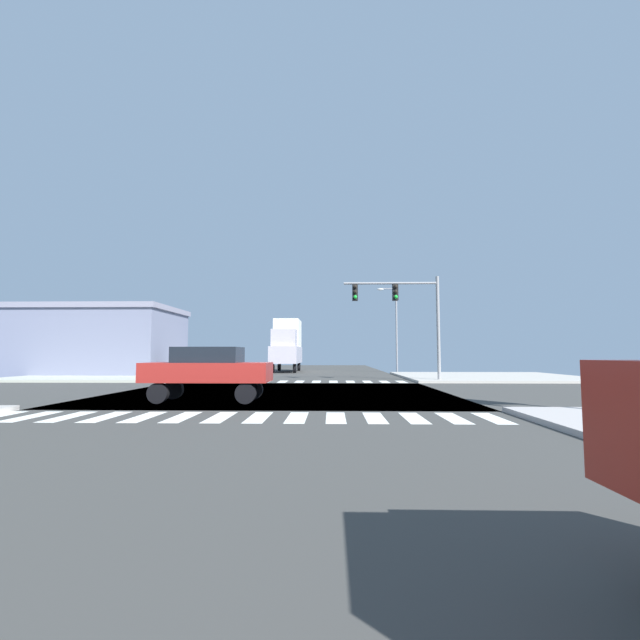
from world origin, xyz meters
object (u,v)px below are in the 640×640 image
(traffic_signal_mast, at_px, (401,304))
(box_truck_queued_1, at_px, (287,344))
(street_lamp, at_px, (394,321))
(bank_building, at_px, (84,341))
(sedan_nearside_1, at_px, (208,369))

(traffic_signal_mast, bearing_deg, box_truck_queued_1, 119.88)
(street_lamp, xyz_separation_m, bank_building, (-25.00, -5.12, -1.90))
(sedan_nearside_1, relative_size, box_truck_queued_1, 0.60)
(sedan_nearside_1, distance_m, box_truck_queued_1, 25.36)
(street_lamp, xyz_separation_m, sedan_nearside_1, (-9.84, -23.78, -3.44))
(traffic_signal_mast, relative_size, bank_building, 0.40)
(bank_building, relative_size, box_truck_queued_1, 2.18)
(street_lamp, relative_size, sedan_nearside_1, 1.76)
(street_lamp, bearing_deg, traffic_signal_mast, -96.13)
(bank_building, xyz_separation_m, box_truck_queued_1, (15.32, 6.66, -0.09))
(traffic_signal_mast, xyz_separation_m, bank_building, (-23.62, 7.78, -1.95))
(street_lamp, xyz_separation_m, box_truck_queued_1, (-9.68, 1.54, -1.99))
(traffic_signal_mast, height_order, sedan_nearside_1, traffic_signal_mast)
(sedan_nearside_1, xyz_separation_m, box_truck_queued_1, (0.16, 25.32, 1.45))
(traffic_signal_mast, bearing_deg, bank_building, 161.77)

